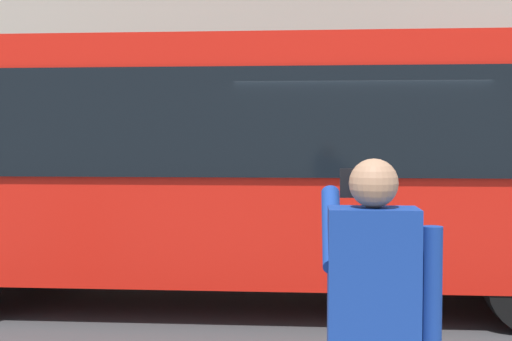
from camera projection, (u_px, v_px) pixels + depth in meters
name	position (u px, v px, depth m)	size (l,w,h in m)	color
ground_plane	(352.00, 305.00, 7.95)	(60.00, 60.00, 0.00)	#38383A
red_bus	(243.00, 160.00, 8.06)	(9.05, 2.54, 3.08)	red
pedestrian_photographer	(373.00, 316.00, 3.07)	(0.53, 0.52, 1.70)	#2D2D33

